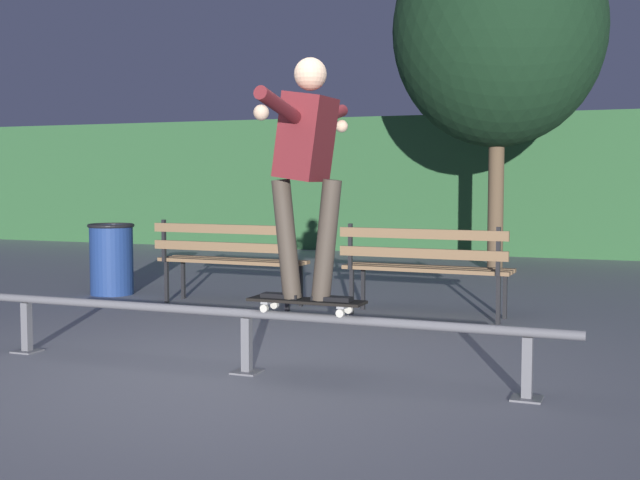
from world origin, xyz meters
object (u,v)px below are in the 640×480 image
(skateboarder, at_px, (307,157))
(park_bench_leftmost, at_px, (229,254))
(grind_rail, at_px, (247,323))
(trash_can, at_px, (112,258))
(park_bench_left_center, at_px, (425,261))
(tree_behind_benches, at_px, (498,31))
(skateboard, at_px, (306,302))

(skateboarder, relative_size, park_bench_leftmost, 0.97)
(grind_rail, relative_size, trash_can, 5.44)
(park_bench_leftmost, relative_size, trash_can, 2.02)
(park_bench_left_center, height_order, trash_can, park_bench_left_center)
(grind_rail, height_order, park_bench_leftmost, park_bench_leftmost)
(park_bench_left_center, xyz_separation_m, tree_behind_benches, (-0.06, 4.27, 2.82))
(skateboard, bearing_deg, tree_behind_benches, 89.29)
(trash_can, bearing_deg, park_bench_left_center, -4.04)
(park_bench_leftmost, distance_m, tree_behind_benches, 5.50)
(grind_rail, xyz_separation_m, park_bench_leftmost, (-1.49, 2.58, 0.20))
(skateboarder, distance_m, park_bench_leftmost, 3.35)
(skateboard, xyz_separation_m, park_bench_leftmost, (-1.92, 2.58, 0.03))
(grind_rail, bearing_deg, skateboard, 0.00)
(skateboard, bearing_deg, park_bench_leftmost, 126.68)
(grind_rail, relative_size, park_bench_left_center, 2.70)
(skateboard, height_order, trash_can, trash_can)
(grind_rail, relative_size, skateboarder, 2.79)
(tree_behind_benches, xyz_separation_m, trash_can, (-3.63, -4.01, -2.94))
(park_bench_left_center, bearing_deg, skateboard, -93.11)
(grind_rail, xyz_separation_m, skateboarder, (0.44, -0.00, 1.10))
(park_bench_left_center, relative_size, trash_can, 2.02)
(skateboard, xyz_separation_m, park_bench_left_center, (0.14, 2.58, 0.03))
(grind_rail, xyz_separation_m, trash_can, (-3.11, 2.84, 0.07))
(skateboarder, height_order, park_bench_leftmost, skateboarder)
(grind_rail, height_order, tree_behind_benches, tree_behind_benches)
(grind_rail, distance_m, skateboard, 0.47)
(skateboard, height_order, tree_behind_benches, tree_behind_benches)
(grind_rail, bearing_deg, skateboarder, -0.00)
(grind_rail, distance_m, park_bench_leftmost, 2.99)
(skateboard, distance_m, tree_behind_benches, 7.42)
(tree_behind_benches, bearing_deg, skateboard, -90.71)
(park_bench_left_center, bearing_deg, park_bench_leftmost, 180.00)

